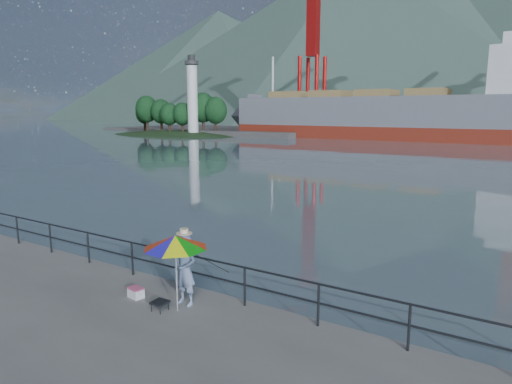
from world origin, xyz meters
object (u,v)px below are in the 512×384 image
fisherman (185,270)px  bulk_carrier (407,114)px  beach_umbrella (175,242)px  cooler_bag (136,293)px

fisherman → bulk_carrier: bulk_carrier is taller
beach_umbrella → bulk_carrier: size_ratio=0.03×
cooler_bag → bulk_carrier: bearing=109.6°
bulk_carrier → cooler_bag: bearing=-80.7°
fisherman → cooler_bag: fisherman is taller
cooler_bag → beach_umbrella: bearing=9.3°
fisherman → beach_umbrella: 0.94m
fisherman → bulk_carrier: bearing=102.9°
beach_umbrella → bulk_carrier: (-13.27, 71.74, 2.29)m
fisherman → beach_umbrella: (0.10, -0.42, 0.83)m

